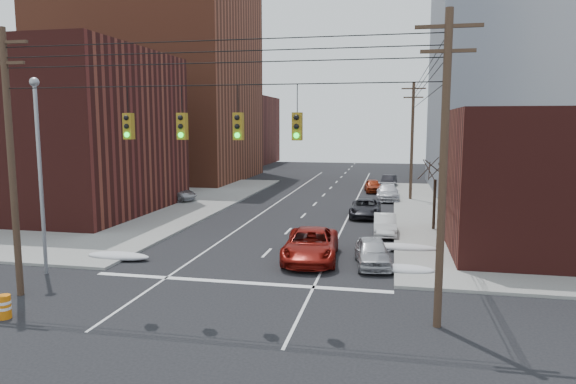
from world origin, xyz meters
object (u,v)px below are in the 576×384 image
at_px(parked_car_b, 385,225).
at_px(lot_car_b, 170,193).
at_px(parked_car_f, 389,181).
at_px(construction_barrel, 4,307).
at_px(lot_car_a, 101,204).
at_px(parked_car_d, 388,192).
at_px(parked_car_e, 373,186).
at_px(red_pickup, 311,245).
at_px(lot_car_d, 83,198).
at_px(parked_car_a, 372,252).
at_px(lot_car_c, 70,208).
at_px(parked_car_c, 365,208).

height_order(parked_car_b, lot_car_b, lot_car_b).
bearing_deg(parked_car_f, construction_barrel, -101.01).
bearing_deg(lot_car_a, parked_car_d, -73.13).
relative_size(parked_car_e, construction_barrel, 4.55).
xyz_separation_m(parked_car_b, parked_car_f, (0.00, 25.91, 0.00)).
relative_size(red_pickup, lot_car_d, 1.40).
relative_size(lot_car_d, construction_barrel, 4.80).
distance_m(red_pickup, parked_car_e, 28.30).
bearing_deg(construction_barrel, red_pickup, 46.48).
height_order(parked_car_a, lot_car_b, lot_car_b).
relative_size(parked_car_f, construction_barrel, 4.64).
relative_size(parked_car_d, parked_car_e, 1.28).
height_order(lot_car_b, lot_car_d, lot_car_d).
height_order(parked_car_d, parked_car_f, parked_car_d).
xyz_separation_m(parked_car_e, parked_car_f, (1.60, 4.84, -0.01)).
xyz_separation_m(parked_car_e, lot_car_c, (-21.73, -20.52, 0.20)).
relative_size(parked_car_a, lot_car_b, 0.86).
relative_size(parked_car_c, lot_car_c, 0.97).
bearing_deg(parked_car_c, lot_car_d, -178.29).
bearing_deg(lot_car_b, parked_car_f, -49.28).
bearing_deg(parked_car_b, lot_car_c, 176.33).
relative_size(lot_car_c, lot_car_d, 1.20).
xyz_separation_m(red_pickup, lot_car_c, (-19.58, 7.70, 0.06)).
distance_m(parked_car_c, lot_car_b, 18.40).
distance_m(red_pickup, parked_car_c, 13.61).
relative_size(parked_car_a, lot_car_d, 0.99).
relative_size(parked_car_a, parked_car_b, 1.03).
height_order(parked_car_c, lot_car_b, lot_car_b).
bearing_deg(lot_car_c, parked_car_c, -52.18).
relative_size(parked_car_d, lot_car_b, 1.05).
bearing_deg(parked_car_d, parked_car_a, -93.29).
distance_m(parked_car_b, parked_car_d, 15.64).
relative_size(parked_car_b, lot_car_d, 0.96).
height_order(parked_car_c, parked_car_e, parked_car_e).
distance_m(parked_car_b, parked_car_e, 21.12).
xyz_separation_m(parked_car_c, lot_car_a, (-20.46, -3.51, 0.22)).
bearing_deg(lot_car_b, lot_car_a, 163.45).
bearing_deg(red_pickup, parked_car_c, 76.79).
bearing_deg(parked_car_f, parked_car_b, -83.61).
bearing_deg(parked_car_b, lot_car_b, 150.22).
relative_size(parked_car_c, lot_car_b, 1.00).
bearing_deg(red_pickup, lot_car_b, 128.29).
bearing_deg(lot_car_c, lot_car_a, -6.64).
height_order(parked_car_a, parked_car_f, parked_car_a).
bearing_deg(lot_car_c, lot_car_b, 1.76).
bearing_deg(lot_car_a, construction_barrel, -170.90).
distance_m(lot_car_c, lot_car_d, 5.51).
height_order(red_pickup, parked_car_a, red_pickup).
distance_m(parked_car_c, lot_car_a, 20.75).
xyz_separation_m(parked_car_a, construction_barrel, (-13.14, -9.97, -0.26)).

